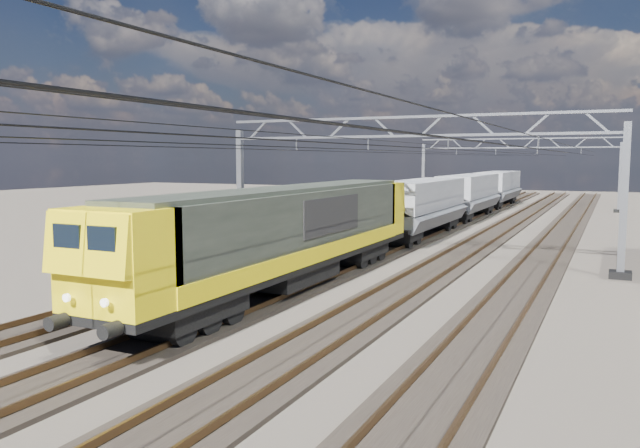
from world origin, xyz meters
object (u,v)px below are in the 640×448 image
at_px(hopper_wagon_mid, 469,192).
at_px(hopper_wagon_lead, 421,203).
at_px(catenary_gantry_mid, 407,183).
at_px(catenary_gantry_far, 516,170).
at_px(hopper_wagon_third, 498,186).
at_px(locomotive, 290,231).

bearing_deg(hopper_wagon_mid, hopper_wagon_lead, -90.00).
distance_m(catenary_gantry_mid, catenary_gantry_far, 36.00).
distance_m(catenary_gantry_far, hopper_wagon_mid, 12.62).
height_order(catenary_gantry_far, hopper_wagon_lead, catenary_gantry_far).
bearing_deg(hopper_wagon_lead, hopper_wagon_third, 90.00).
relative_size(catenary_gantry_mid, hopper_wagon_mid, 1.53).
distance_m(locomotive, hopper_wagon_lead, 17.70).
height_order(catenary_gantry_mid, hopper_wagon_third, catenary_gantry_mid).
bearing_deg(catenary_gantry_far, catenary_gantry_mid, -90.00).
relative_size(catenary_gantry_far, hopper_wagon_lead, 1.53).
bearing_deg(locomotive, hopper_wagon_third, 90.00).
relative_size(hopper_wagon_mid, hopper_wagon_third, 1.00).
bearing_deg(hopper_wagon_lead, catenary_gantry_far, 85.69).
xyz_separation_m(catenary_gantry_far, hopper_wagon_mid, (-2.00, -12.35, -1.67)).
relative_size(catenary_gantry_mid, hopper_wagon_lead, 1.53).
height_order(catenary_gantry_mid, hopper_wagon_mid, catenary_gantry_mid).
relative_size(catenary_gantry_far, hopper_wagon_third, 1.53).
bearing_deg(hopper_wagon_lead, catenary_gantry_mid, -78.05).
relative_size(hopper_wagon_lead, hopper_wagon_third, 1.00).
bearing_deg(hopper_wagon_mid, catenary_gantry_mid, -85.17).
bearing_deg(catenary_gantry_mid, locomotive, -103.64).
bearing_deg(catenary_gantry_far, hopper_wagon_third, 137.18).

